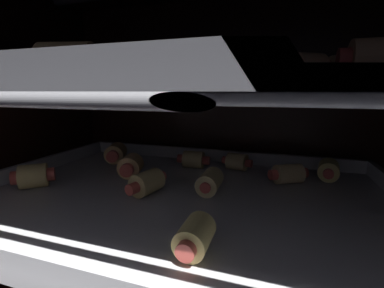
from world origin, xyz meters
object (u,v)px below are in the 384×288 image
at_px(pig_in_blanket_upper_0, 137,71).
at_px(pig_in_blanket_upper_5, 369,58).
at_px(pig_in_blanket_lower_4, 116,153).
at_px(pig_in_blanket_lower_7, 329,170).
at_px(pig_in_blanket_lower_1, 131,166).
at_px(pig_in_blanket_lower_5, 147,182).
at_px(pig_in_blanket_upper_6, 348,67).
at_px(pig_in_blanket_lower_10, 195,236).
at_px(pig_in_blanket_lower_9, 194,160).
at_px(oven_rack_lower, 182,203).
at_px(pig_in_blanket_lower_8, 237,162).
at_px(pig_in_blanket_upper_1, 308,66).
at_px(pig_in_blanket_lower_3, 288,174).
at_px(pig_in_blanket_upper_4, 68,60).
at_px(pig_in_blanket_lower_2, 34,176).
at_px(oven_rack_upper, 181,95).
at_px(pig_in_blanket_upper_2, 166,67).
at_px(baking_tray_lower, 182,196).
at_px(baking_tray_upper, 181,85).
at_px(pig_in_blanket_lower_0, 210,182).

height_order(pig_in_blanket_upper_0, pig_in_blanket_upper_5, pig_in_blanket_upper_0).
bearing_deg(pig_in_blanket_lower_4, pig_in_blanket_lower_7, 2.40).
relative_size(pig_in_blanket_lower_1, pig_in_blanket_upper_0, 0.96).
bearing_deg(pig_in_blanket_lower_5, pig_in_blanket_upper_5, -0.21).
bearing_deg(pig_in_blanket_upper_6, pig_in_blanket_lower_4, 171.05).
bearing_deg(pig_in_blanket_lower_10, pig_in_blanket_lower_9, 107.87).
distance_m(pig_in_blanket_lower_1, pig_in_blanket_upper_0, 0.14).
distance_m(oven_rack_lower, pig_in_blanket_lower_8, 0.13).
bearing_deg(pig_in_blanket_lower_10, pig_in_blanket_lower_1, 134.94).
xyz_separation_m(pig_in_blanket_upper_1, pig_in_blanket_upper_5, (0.04, -0.03, 0.00)).
xyz_separation_m(pig_in_blanket_lower_3, pig_in_blanket_lower_8, (-0.07, 0.04, 0.00)).
distance_m(oven_rack_lower, pig_in_blanket_lower_9, 0.11).
relative_size(oven_rack_lower, pig_in_blanket_upper_4, 9.72).
bearing_deg(pig_in_blanket_upper_6, pig_in_blanket_lower_7, 85.25).
xyz_separation_m(oven_rack_lower, pig_in_blanket_lower_4, (-0.16, 0.10, 0.03)).
xyz_separation_m(pig_in_blanket_lower_7, pig_in_blanket_upper_1, (-0.05, -0.10, 0.13)).
relative_size(pig_in_blanket_lower_2, oven_rack_upper, 0.09).
distance_m(pig_in_blanket_lower_1, pig_in_blanket_upper_2, 0.17).
bearing_deg(pig_in_blanket_lower_3, pig_in_blanket_lower_2, -159.37).
bearing_deg(pig_in_blanket_upper_5, pig_in_blanket_lower_5, 179.79).
relative_size(oven_rack_upper, pig_in_blanket_upper_1, 12.17).
bearing_deg(pig_in_blanket_lower_9, pig_in_blanket_lower_7, 1.88).
height_order(baking_tray_lower, pig_in_blanket_lower_10, pig_in_blanket_lower_10).
relative_size(pig_in_blanket_lower_1, pig_in_blanket_lower_2, 1.11).
bearing_deg(pig_in_blanket_upper_6, baking_tray_upper, -163.50).
relative_size(pig_in_blanket_lower_2, pig_in_blanket_upper_1, 1.06).
distance_m(baking_tray_lower, pig_in_blanket_upper_0, 0.19).
height_order(pig_in_blanket_lower_2, pig_in_blanket_lower_7, pig_in_blanket_lower_2).
distance_m(pig_in_blanket_lower_4, oven_rack_upper, 0.21).
bearing_deg(baking_tray_lower, pig_in_blanket_lower_1, 156.19).
relative_size(pig_in_blanket_lower_0, pig_in_blanket_lower_3, 1.04).
height_order(baking_tray_upper, pig_in_blanket_upper_4, pig_in_blanket_upper_4).
height_order(oven_rack_lower, pig_in_blanket_upper_6, pig_in_blanket_upper_6).
bearing_deg(oven_rack_upper, pig_in_blanket_lower_8, 68.64).
bearing_deg(pig_in_blanket_lower_0, oven_rack_lower, -145.63).
height_order(pig_in_blanket_lower_7, baking_tray_upper, baking_tray_upper).
xyz_separation_m(pig_in_blanket_lower_10, pig_in_blanket_upper_4, (-0.10, 0.00, 0.13)).
bearing_deg(pig_in_blanket_lower_3, pig_in_blanket_upper_4, -134.67).
height_order(pig_in_blanket_lower_5, pig_in_blanket_upper_0, pig_in_blanket_upper_0).
bearing_deg(pig_in_blanket_lower_8, oven_rack_lower, -111.36).
bearing_deg(pig_in_blanket_lower_1, pig_in_blanket_upper_6, 1.91).
relative_size(pig_in_blanket_lower_10, oven_rack_upper, 0.09).
bearing_deg(baking_tray_upper, pig_in_blanket_upper_2, -100.18).
height_order(pig_in_blanket_lower_8, pig_in_blanket_upper_0, pig_in_blanket_upper_0).
distance_m(oven_rack_upper, pig_in_blanket_upper_4, 0.12).
distance_m(oven_rack_lower, pig_in_blanket_lower_0, 0.04).
relative_size(pig_in_blanket_lower_8, pig_in_blanket_lower_10, 1.03).
distance_m(pig_in_blanket_lower_4, pig_in_blanket_upper_6, 0.36).
bearing_deg(pig_in_blanket_lower_9, oven_rack_upper, -79.35).
bearing_deg(pig_in_blanket_upper_2, pig_in_blanket_lower_9, 96.27).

